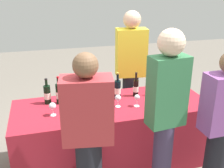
{
  "coord_description": "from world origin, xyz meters",
  "views": [
    {
      "loc": [
        -0.73,
        -2.7,
        2.11
      ],
      "look_at": [
        0.0,
        0.0,
        1.02
      ],
      "focal_mm": 43.11,
      "sensor_mm": 36.0,
      "label": 1
    }
  ],
  "objects_px": {
    "wine_glass_1": "(118,98)",
    "wine_glass_3": "(174,91)",
    "wine_glass_0": "(52,107)",
    "wine_bottle_6": "(166,86)",
    "wine_bottle_3": "(118,89)",
    "wine_bottle_7": "(172,84)",
    "guest_1": "(166,112)",
    "wine_bottle_4": "(136,88)",
    "wine_glass_2": "(137,98)",
    "wine_bottle_5": "(160,86)",
    "guest_0": "(88,134)",
    "guest_2": "(221,124)",
    "wine_bottle_2": "(75,95)",
    "server_pouring": "(131,69)",
    "wine_bottle_1": "(59,94)",
    "wine_bottle_0": "(47,94)"
  },
  "relations": [
    {
      "from": "wine_bottle_1",
      "to": "wine_bottle_7",
      "type": "xyz_separation_m",
      "value": [
        1.41,
        -0.03,
        -0.01
      ]
    },
    {
      "from": "wine_bottle_3",
      "to": "wine_glass_1",
      "type": "xyz_separation_m",
      "value": [
        -0.06,
        -0.22,
        -0.01
      ]
    },
    {
      "from": "wine_bottle_2",
      "to": "wine_bottle_7",
      "type": "xyz_separation_m",
      "value": [
        1.23,
        0.02,
        0.0
      ]
    },
    {
      "from": "wine_glass_2",
      "to": "wine_bottle_3",
      "type": "bearing_deg",
      "value": 119.51
    },
    {
      "from": "wine_bottle_4",
      "to": "wine_glass_2",
      "type": "height_order",
      "value": "wine_bottle_4"
    },
    {
      "from": "wine_bottle_4",
      "to": "server_pouring",
      "type": "distance_m",
      "value": 0.5
    },
    {
      "from": "wine_bottle_0",
      "to": "wine_bottle_4",
      "type": "bearing_deg",
      "value": -3.28
    },
    {
      "from": "wine_bottle_4",
      "to": "wine_glass_3",
      "type": "bearing_deg",
      "value": -29.4
    },
    {
      "from": "wine_bottle_1",
      "to": "guest_0",
      "type": "bearing_deg",
      "value": -78.27
    },
    {
      "from": "wine_bottle_0",
      "to": "wine_glass_3",
      "type": "distance_m",
      "value": 1.48
    },
    {
      "from": "wine_bottle_1",
      "to": "wine_bottle_4",
      "type": "xyz_separation_m",
      "value": [
        0.92,
        -0.03,
        -0.01
      ]
    },
    {
      "from": "server_pouring",
      "to": "guest_1",
      "type": "xyz_separation_m",
      "value": [
        -0.13,
        -1.36,
        0.03
      ]
    },
    {
      "from": "wine_bottle_7",
      "to": "wine_bottle_0",
      "type": "bearing_deg",
      "value": 177.66
    },
    {
      "from": "wine_bottle_5",
      "to": "wine_glass_1",
      "type": "height_order",
      "value": "wine_bottle_5"
    },
    {
      "from": "wine_bottle_7",
      "to": "wine_glass_2",
      "type": "bearing_deg",
      "value": -154.09
    },
    {
      "from": "wine_glass_0",
      "to": "guest_1",
      "type": "bearing_deg",
      "value": -32.4
    },
    {
      "from": "wine_bottle_6",
      "to": "guest_1",
      "type": "distance_m",
      "value": 0.93
    },
    {
      "from": "wine_bottle_2",
      "to": "wine_bottle_5",
      "type": "relative_size",
      "value": 0.91
    },
    {
      "from": "wine_bottle_0",
      "to": "wine_bottle_7",
      "type": "distance_m",
      "value": 1.54
    },
    {
      "from": "wine_bottle_5",
      "to": "wine_bottle_2",
      "type": "bearing_deg",
      "value": 178.07
    },
    {
      "from": "wine_bottle_5",
      "to": "guest_2",
      "type": "height_order",
      "value": "guest_2"
    },
    {
      "from": "wine_bottle_2",
      "to": "guest_0",
      "type": "relative_size",
      "value": 0.19
    },
    {
      "from": "wine_glass_3",
      "to": "wine_glass_2",
      "type": "bearing_deg",
      "value": -173.43
    },
    {
      "from": "wine_bottle_0",
      "to": "wine_bottle_6",
      "type": "height_order",
      "value": "wine_bottle_6"
    },
    {
      "from": "wine_glass_3",
      "to": "wine_bottle_2",
      "type": "bearing_deg",
      "value": 169.97
    },
    {
      "from": "wine_glass_1",
      "to": "guest_0",
      "type": "distance_m",
      "value": 0.74
    },
    {
      "from": "wine_glass_0",
      "to": "wine_bottle_7",
      "type": "bearing_deg",
      "value": 9.55
    },
    {
      "from": "wine_bottle_3",
      "to": "server_pouring",
      "type": "distance_m",
      "value": 0.61
    },
    {
      "from": "wine_glass_0",
      "to": "guest_2",
      "type": "xyz_separation_m",
      "value": [
        1.54,
        -0.7,
        -0.05
      ]
    },
    {
      "from": "wine_bottle_5",
      "to": "guest_0",
      "type": "relative_size",
      "value": 0.21
    },
    {
      "from": "wine_glass_1",
      "to": "wine_glass_3",
      "type": "distance_m",
      "value": 0.69
    },
    {
      "from": "wine_bottle_7",
      "to": "guest_2",
      "type": "height_order",
      "value": "guest_2"
    },
    {
      "from": "wine_bottle_2",
      "to": "wine_glass_0",
      "type": "distance_m",
      "value": 0.36
    },
    {
      "from": "wine_bottle_3",
      "to": "wine_bottle_2",
      "type": "bearing_deg",
      "value": -179.35
    },
    {
      "from": "wine_bottle_7",
      "to": "guest_2",
      "type": "distance_m",
      "value": 0.96
    },
    {
      "from": "wine_bottle_1",
      "to": "wine_bottle_7",
      "type": "relative_size",
      "value": 1.03
    },
    {
      "from": "wine_bottle_7",
      "to": "guest_0",
      "type": "distance_m",
      "value": 1.48
    },
    {
      "from": "wine_glass_2",
      "to": "wine_glass_3",
      "type": "distance_m",
      "value": 0.49
    },
    {
      "from": "wine_bottle_2",
      "to": "wine_glass_2",
      "type": "height_order",
      "value": "wine_bottle_2"
    },
    {
      "from": "wine_bottle_3",
      "to": "wine_bottle_4",
      "type": "height_order",
      "value": "wine_bottle_3"
    },
    {
      "from": "wine_bottle_7",
      "to": "guest_1",
      "type": "bearing_deg",
      "value": -120.53
    },
    {
      "from": "wine_glass_3",
      "to": "wine_bottle_4",
      "type": "bearing_deg",
      "value": 150.6
    },
    {
      "from": "wine_bottle_1",
      "to": "wine_bottle_6",
      "type": "distance_m",
      "value": 1.31
    },
    {
      "from": "wine_bottle_2",
      "to": "server_pouring",
      "type": "height_order",
      "value": "server_pouring"
    },
    {
      "from": "wine_bottle_2",
      "to": "wine_bottle_7",
      "type": "distance_m",
      "value": 1.23
    },
    {
      "from": "wine_bottle_6",
      "to": "wine_bottle_3",
      "type": "bearing_deg",
      "value": 176.26
    },
    {
      "from": "server_pouring",
      "to": "wine_glass_3",
      "type": "bearing_deg",
      "value": 119.87
    },
    {
      "from": "wine_bottle_4",
      "to": "guest_0",
      "type": "relative_size",
      "value": 0.19
    },
    {
      "from": "wine_bottle_7",
      "to": "wine_glass_3",
      "type": "bearing_deg",
      "value": -111.28
    },
    {
      "from": "wine_glass_0",
      "to": "wine_bottle_6",
      "type": "bearing_deg",
      "value": 8.08
    }
  ]
}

